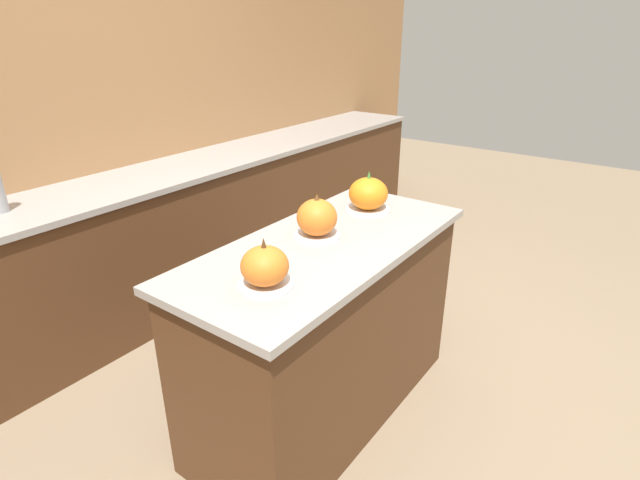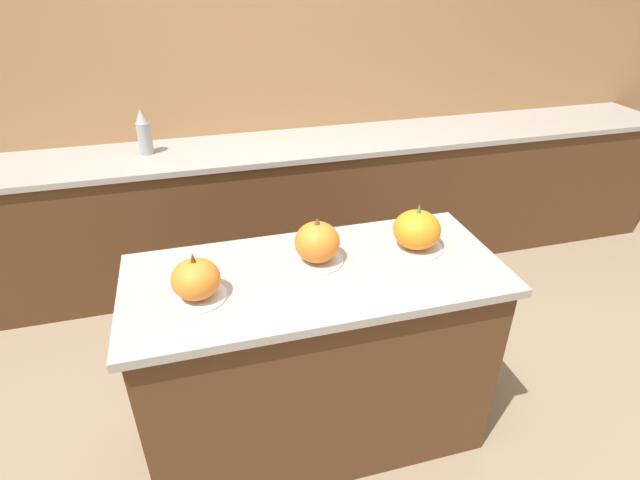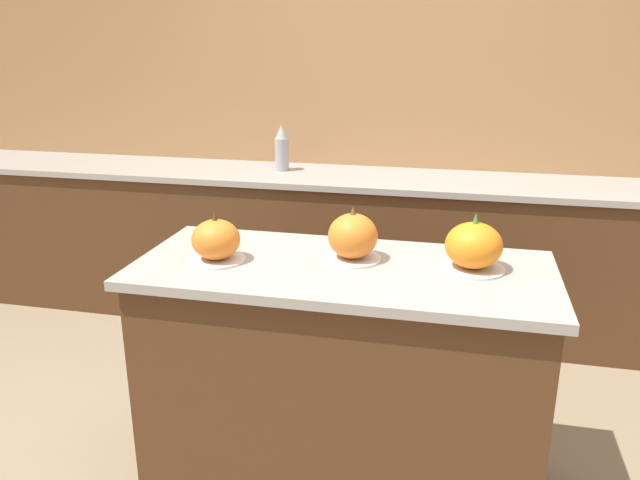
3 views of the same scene
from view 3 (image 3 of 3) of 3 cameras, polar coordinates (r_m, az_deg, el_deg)
The scene contains 8 objects.
ground_plane at distance 2.67m, azimuth 1.83°, elevation -21.11°, with size 12.00×12.00×0.00m, color #847056.
wall_back at distance 3.89m, azimuth 7.32°, elevation 11.47°, with size 8.00×0.06×2.50m.
kitchen_island at distance 2.41m, azimuth 1.94°, elevation -12.57°, with size 1.48×0.65×0.92m.
back_counter at distance 3.74m, azimuth 6.32°, elevation -1.16°, with size 6.00×0.60×0.92m.
pumpkin_cake_left at distance 2.26m, azimuth -9.49°, elevation -0.07°, with size 0.21×0.21×0.19m.
pumpkin_cake_center at distance 2.24m, azimuth 3.01°, elevation 0.25°, with size 0.21×0.21×0.20m.
pumpkin_cake_right at distance 2.21m, azimuth 13.87°, elevation -0.60°, with size 0.23×0.23×0.20m.
bottle_tall at distance 3.77m, azimuth -3.52°, elevation 8.33°, with size 0.08×0.08×0.27m.
Camera 3 is at (0.39, -2.03, 1.69)m, focal length 35.00 mm.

